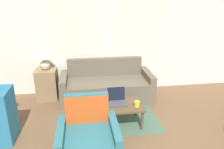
{
  "coord_description": "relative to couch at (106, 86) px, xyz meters",
  "views": [
    {
      "loc": [
        -0.7,
        -1.27,
        2.17
      ],
      "look_at": [
        -0.14,
        2.59,
        0.75
      ],
      "focal_mm": 35.0,
      "sensor_mm": 36.0,
      "label": 1
    }
  ],
  "objects": [
    {
      "name": "table_lamp",
      "position": [
        -1.3,
        0.12,
        0.73
      ],
      "size": [
        0.34,
        0.34,
        0.51
      ],
      "color": "beige",
      "rests_on": "side_table"
    },
    {
      "name": "couch",
      "position": [
        0.0,
        0.0,
        0.0
      ],
      "size": [
        1.98,
        0.84,
        0.83
      ],
      "color": "#665B4C",
      "rests_on": "ground_plane"
    },
    {
      "name": "armchair",
      "position": [
        -0.48,
        -1.89,
        -0.0
      ],
      "size": [
        0.82,
        0.75,
        0.86
      ],
      "color": "#2D6B75",
      "rests_on": "ground_plane"
    },
    {
      "name": "wall_back",
      "position": [
        0.18,
        0.44,
        1.05
      ],
      "size": [
        6.87,
        0.06,
        2.6
      ],
      "color": "white",
      "rests_on": "ground_plane"
    },
    {
      "name": "rug",
      "position": [
        0.08,
        -0.6,
        -0.26
      ],
      "size": [
        1.5,
        1.86,
        0.01
      ],
      "color": "#476651",
      "rests_on": "ground_plane"
    },
    {
      "name": "cup_navy",
      "position": [
        0.38,
        -1.24,
        0.17
      ],
      "size": [
        0.1,
        0.1,
        0.1
      ],
      "color": "gold",
      "rests_on": "coffee_table"
    },
    {
      "name": "coffee_table",
      "position": [
        0.08,
        -1.12,
        0.07
      ],
      "size": [
        0.83,
        0.58,
        0.38
      ],
      "color": "brown",
      "rests_on": "ground_plane"
    },
    {
      "name": "laptop",
      "position": [
        0.06,
        -1.05,
        0.18
      ],
      "size": [
        0.31,
        0.3,
        0.25
      ],
      "color": "#47474C",
      "rests_on": "coffee_table"
    },
    {
      "name": "side_table",
      "position": [
        -1.3,
        0.12,
        0.07
      ],
      "size": [
        0.43,
        0.43,
        0.67
      ],
      "color": "#937551",
      "rests_on": "ground_plane"
    }
  ]
}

